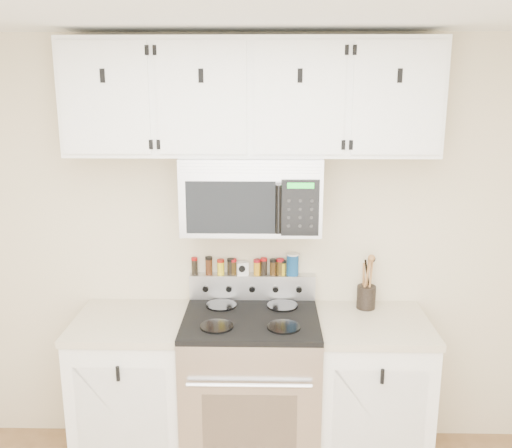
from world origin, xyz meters
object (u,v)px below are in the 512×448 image
Objects in this scene: utensil_crock at (366,295)px; salt_canister at (293,264)px; range at (251,390)px; microwave at (252,193)px.

utensil_crock is 2.42× the size of salt_canister.
utensil_crock is at bearing 16.92° from range.
salt_canister is (0.24, 0.16, -0.46)m from microwave.
range is 0.78m from salt_canister.
range is 0.88m from utensil_crock.
utensil_crock is (0.68, 0.08, -0.63)m from microwave.
microwave is 5.68× the size of salt_canister.
range is at bearing -90.23° from microwave.
range is 3.40× the size of utensil_crock.
microwave is at bearing -173.30° from utensil_crock.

